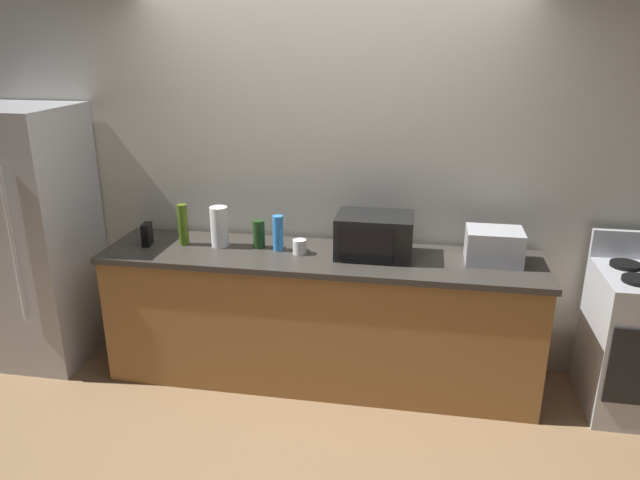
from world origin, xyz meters
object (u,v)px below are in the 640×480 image
Objects in this scene: paper_towel_roll at (219,227)px; mug_white at (300,247)px; microwave at (374,235)px; bottle_wine at (259,234)px; toaster_oven at (494,246)px; cordless_phone at (147,234)px; refrigerator at (32,237)px; bottle_spray_cleaner at (278,233)px; bottle_olive_oil at (183,225)px.

paper_towel_roll is 2.85× the size of mug_white.
bottle_wine is at bearing 178.54° from microwave.
toaster_oven is 2.27× the size of cordless_phone.
bottle_wine is at bearing 179.72° from toaster_oven.
refrigerator reaches higher than bottle_spray_cleaner.
toaster_oven is 1.45× the size of bottle_spray_cleaner.
bottle_spray_cleaner is 0.17m from mug_white.
bottle_olive_oil reaches higher than paper_towel_roll.
paper_towel_roll reaches higher than bottle_wine.
bottle_wine is at bearing 3.74° from paper_towel_roll.
cordless_phone is 1.04m from mug_white.
microwave is 3.20× the size of cordless_phone.
paper_towel_roll is at bearing 174.60° from mug_white.
refrigerator is at bearing -177.92° from bottle_olive_oil.
refrigerator is 5.29× the size of toaster_oven.
microwave reaches higher than mug_white.
toaster_oven is 1.26× the size of paper_towel_roll.
bottle_olive_oil is (-1.28, -0.01, 0.00)m from microwave.
bottle_spray_cleaner is (1.77, 0.04, 0.12)m from refrigerator.
cordless_phone is 0.54× the size of bottle_olive_oil.
bottle_spray_cleaner is (0.14, -0.03, 0.02)m from bottle_wine.
bottle_wine is at bearing 2.38° from refrigerator.
refrigerator is at bearing 179.94° from mug_white.
bottle_wine is (-1.50, 0.01, -0.01)m from toaster_oven.
bottle_olive_oil is at bearing -177.74° from paper_towel_roll.
microwave is 1.73× the size of bottle_olive_oil.
paper_towel_roll reaches higher than toaster_oven.
microwave is 2.05× the size of bottle_spray_cleaner.
bottle_wine reaches higher than mug_white.
refrigerator is 3.75× the size of microwave.
cordless_phone reaches higher than mug_white.
cordless_phone is 0.25m from bottle_olive_oil.
bottle_spray_cleaner is at bearing -0.06° from bottle_olive_oil.
bottle_olive_oil is (1.11, 0.04, 0.14)m from refrigerator.
toaster_oven reaches higher than mug_white.
bottle_wine is (1.63, 0.07, 0.09)m from refrigerator.
bottle_spray_cleaner is (0.89, 0.06, 0.04)m from cordless_phone.
refrigerator is 1.12m from bottle_olive_oil.
bottle_wine is (-0.76, 0.02, -0.04)m from microwave.
mug_white is (1.04, 0.01, -0.03)m from cordless_phone.
microwave is at bearing 1.15° from refrigerator.
mug_white is at bearing -0.06° from refrigerator.
refrigerator reaches higher than microwave.
paper_towel_roll is at bearing 178.50° from bottle_spray_cleaner.
microwave reaches higher than bottle_spray_cleaner.
refrigerator is 3.13m from toaster_oven.
refrigerator reaches higher than mug_white.
bottle_spray_cleaner reaches higher than bottle_wine.
refrigerator is 1.92m from mug_white.
bottle_olive_oil reaches higher than toaster_oven.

